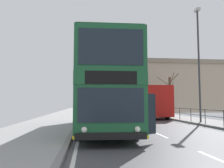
{
  "coord_description": "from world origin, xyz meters",
  "views": [
    {
      "loc": [
        -3.62,
        -3.59,
        1.54
      ],
      "look_at": [
        -2.48,
        6.6,
        2.41
      ],
      "focal_mm": 36.89,
      "sensor_mm": 36.0,
      "label": 1
    }
  ],
  "objects": [
    {
      "name": "double_decker_bus_main",
      "position": [
        -2.66,
        9.47,
        2.31
      ],
      "size": [
        3.26,
        10.83,
        4.41
      ],
      "color": "#19512D",
      "rests_on": "ground"
    },
    {
      "name": "background_building_01",
      "position": [
        13.3,
        38.62,
        4.49
      ],
      "size": [
        14.39,
        12.32,
        8.93
      ],
      "color": "gray",
      "rests_on": "ground"
    },
    {
      "name": "bare_tree_far_02",
      "position": [
        5.49,
        39.3,
        2.95
      ],
      "size": [
        2.34,
        2.4,
        5.36
      ],
      "color": "brown",
      "rests_on": "ground"
    },
    {
      "name": "bare_tree_far_01",
      "position": [
        6.62,
        23.72,
        2.68
      ],
      "size": [
        2.62,
        2.85,
        5.18
      ],
      "color": "#4C3D2D",
      "rests_on": "ground"
    },
    {
      "name": "pedestrian_railing_far_kerb",
      "position": [
        4.45,
        13.56,
        0.83
      ],
      "size": [
        0.05,
        34.48,
        1.02
      ],
      "color": "#2D3338",
      "rests_on": "ground"
    },
    {
      "name": "bare_tree_far_00",
      "position": [
        5.56,
        32.76,
        3.04
      ],
      "size": [
        2.49,
        1.56,
        6.05
      ],
      "color": "#423328",
      "rests_on": "ground"
    },
    {
      "name": "background_bus_far_lane",
      "position": [
        2.95,
        20.94,
        1.74
      ],
      "size": [
        2.72,
        9.34,
        3.19
      ],
      "color": "red",
      "rests_on": "ground"
    },
    {
      "name": "street_lamp_far_side",
      "position": [
        5.04,
        13.17,
        5.2
      ],
      "size": [
        0.28,
        0.6,
        8.86
      ],
      "color": "#38383D",
      "rests_on": "ground"
    }
  ]
}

